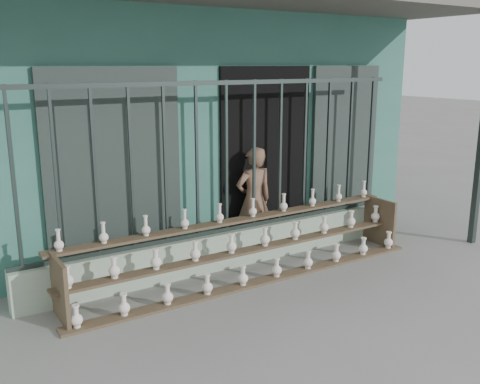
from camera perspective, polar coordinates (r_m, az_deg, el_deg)
ground at (r=5.67m, az=5.52°, el=-11.92°), size 60.00×60.00×0.00m
workshop_building at (r=8.88m, az=-11.28°, el=8.06°), size 7.40×6.60×3.21m
parapet_wall at (r=6.58m, az=-1.40°, el=-6.06°), size 5.00×0.20×0.45m
security_fence at (r=6.29m, az=-1.46°, el=3.63°), size 5.00×0.04×1.80m
shelf_rack at (r=6.23m, az=0.95°, el=-5.92°), size 4.50×0.68×0.85m
elderly_woman at (r=6.95m, az=1.49°, el=-0.88°), size 0.53×0.37×1.40m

